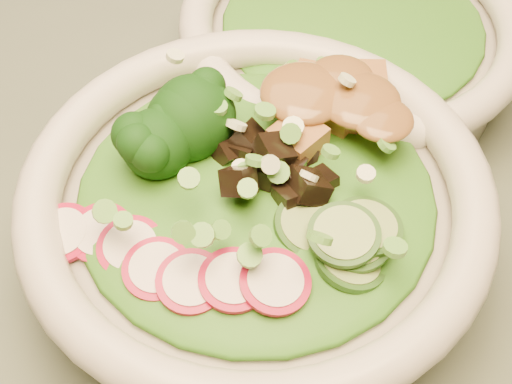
% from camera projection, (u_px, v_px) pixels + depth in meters
% --- Properties ---
extents(salad_bowl, '(0.27, 0.27, 0.07)m').
position_uv_depth(salad_bowl, '(256.00, 213.00, 0.41)').
color(salad_bowl, beige).
rests_on(salad_bowl, dining_table).
extents(side_bowl, '(0.25, 0.25, 0.07)m').
position_uv_depth(side_bowl, '(351.00, 42.00, 0.51)').
color(side_bowl, beige).
rests_on(side_bowl, dining_table).
extents(lettuce_bed, '(0.20, 0.20, 0.02)m').
position_uv_depth(lettuce_bed, '(256.00, 191.00, 0.40)').
color(lettuce_bed, '#1D6314').
rests_on(lettuce_bed, salad_bowl).
extents(side_lettuce, '(0.16, 0.16, 0.02)m').
position_uv_depth(side_lettuce, '(353.00, 21.00, 0.50)').
color(side_lettuce, '#1D6314').
rests_on(side_lettuce, side_bowl).
extents(broccoli_florets, '(0.09, 0.08, 0.04)m').
position_uv_depth(broccoli_florets, '(169.00, 123.00, 0.41)').
color(broccoli_florets, black).
rests_on(broccoli_florets, salad_bowl).
extents(radish_slices, '(0.12, 0.06, 0.02)m').
position_uv_depth(radish_slices, '(179.00, 268.00, 0.36)').
color(radish_slices, '#A10C2E').
rests_on(radish_slices, salad_bowl).
extents(cucumber_slices, '(0.08, 0.08, 0.04)m').
position_uv_depth(cucumber_slices, '(353.00, 240.00, 0.36)').
color(cucumber_slices, '#8AAC60').
rests_on(cucumber_slices, salad_bowl).
extents(mushroom_heap, '(0.08, 0.08, 0.04)m').
position_uv_depth(mushroom_heap, '(270.00, 162.00, 0.39)').
color(mushroom_heap, black).
rests_on(mushroom_heap, salad_bowl).
extents(tofu_cubes, '(0.10, 0.08, 0.04)m').
position_uv_depth(tofu_cubes, '(325.00, 115.00, 0.42)').
color(tofu_cubes, '#9F6035').
rests_on(tofu_cubes, salad_bowl).
extents(peanut_sauce, '(0.07, 0.06, 0.02)m').
position_uv_depth(peanut_sauce, '(327.00, 99.00, 0.41)').
color(peanut_sauce, brown).
rests_on(peanut_sauce, tofu_cubes).
extents(scallion_garnish, '(0.19, 0.19, 0.02)m').
position_uv_depth(scallion_garnish, '(256.00, 163.00, 0.38)').
color(scallion_garnish, '#579F38').
rests_on(scallion_garnish, salad_bowl).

